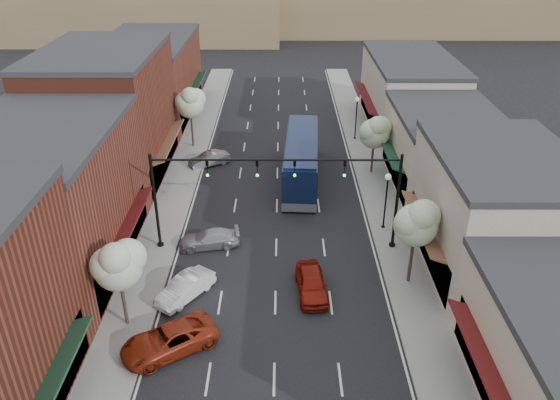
{
  "coord_description": "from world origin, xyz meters",
  "views": [
    {
      "loc": [
        0.34,
        -23.73,
        20.71
      ],
      "look_at": [
        0.25,
        10.83,
        2.2
      ],
      "focal_mm": 35.0,
      "sensor_mm": 36.0,
      "label": 1
    }
  ],
  "objects_px": {
    "tree_right_near": "(417,222)",
    "tree_left_far": "(190,102)",
    "lamp_post_near": "(387,192)",
    "parked_car_e": "(209,159)",
    "lamp_post_far": "(357,111)",
    "parked_car_c": "(209,239)",
    "red_hatchback": "(312,283)",
    "parked_car_b": "(185,288)",
    "parked_car_a": "(169,340)",
    "tree_left_near": "(118,264)",
    "tree_right_far": "(375,131)",
    "signal_mast_left": "(190,188)",
    "signal_mast_right": "(362,188)",
    "coach_bus": "(301,159)"
  },
  "relations": [
    {
      "from": "tree_left_near",
      "to": "parked_car_c",
      "type": "relative_size",
      "value": 1.37
    },
    {
      "from": "tree_right_far",
      "to": "parked_car_a",
      "type": "distance_m",
      "value": 26.16
    },
    {
      "from": "tree_right_far",
      "to": "tree_left_near",
      "type": "relative_size",
      "value": 0.95
    },
    {
      "from": "signal_mast_left",
      "to": "tree_left_near",
      "type": "bearing_deg",
      "value": -108.1
    },
    {
      "from": "tree_right_near",
      "to": "tree_left_near",
      "type": "relative_size",
      "value": 1.05
    },
    {
      "from": "lamp_post_far",
      "to": "red_hatchback",
      "type": "distance_m",
      "value": 25.79
    },
    {
      "from": "coach_bus",
      "to": "parked_car_a",
      "type": "relative_size",
      "value": 2.45
    },
    {
      "from": "signal_mast_right",
      "to": "parked_car_a",
      "type": "xyz_separation_m",
      "value": [
        -11.16,
        -9.97,
        -3.91
      ]
    },
    {
      "from": "tree_left_far",
      "to": "parked_car_b",
      "type": "relative_size",
      "value": 1.51
    },
    {
      "from": "tree_left_near",
      "to": "parked_car_b",
      "type": "xyz_separation_m",
      "value": [
        2.84,
        2.58,
        -3.55
      ]
    },
    {
      "from": "signal_mast_right",
      "to": "coach_bus",
      "type": "relative_size",
      "value": 0.66
    },
    {
      "from": "signal_mast_right",
      "to": "parked_car_e",
      "type": "distance_m",
      "value": 18.52
    },
    {
      "from": "signal_mast_left",
      "to": "tree_left_near",
      "type": "height_order",
      "value": "signal_mast_left"
    },
    {
      "from": "lamp_post_near",
      "to": "lamp_post_far",
      "type": "distance_m",
      "value": 17.5
    },
    {
      "from": "parked_car_c",
      "to": "signal_mast_left",
      "type": "bearing_deg",
      "value": -92.68
    },
    {
      "from": "signal_mast_left",
      "to": "parked_car_b",
      "type": "height_order",
      "value": "signal_mast_left"
    },
    {
      "from": "lamp_post_near",
      "to": "parked_car_e",
      "type": "xyz_separation_m",
      "value": [
        -14.0,
        11.18,
        -2.39
      ]
    },
    {
      "from": "tree_right_near",
      "to": "tree_left_far",
      "type": "height_order",
      "value": "tree_left_far"
    },
    {
      "from": "lamp_post_far",
      "to": "parked_car_c",
      "type": "height_order",
      "value": "lamp_post_far"
    },
    {
      "from": "lamp_post_near",
      "to": "tree_right_far",
      "type": "bearing_deg",
      "value": 86.69
    },
    {
      "from": "signal_mast_left",
      "to": "tree_right_far",
      "type": "relative_size",
      "value": 1.51
    },
    {
      "from": "lamp_post_far",
      "to": "tree_left_near",
      "type": "bearing_deg",
      "value": -119.78
    },
    {
      "from": "tree_right_far",
      "to": "parked_car_e",
      "type": "distance_m",
      "value": 15.03
    },
    {
      "from": "tree_right_far",
      "to": "parked_car_e",
      "type": "bearing_deg",
      "value": 173.19
    },
    {
      "from": "lamp_post_far",
      "to": "coach_bus",
      "type": "distance_m",
      "value": 10.95
    },
    {
      "from": "signal_mast_left",
      "to": "tree_left_near",
      "type": "relative_size",
      "value": 1.44
    },
    {
      "from": "lamp_post_near",
      "to": "parked_car_a",
      "type": "xyz_separation_m",
      "value": [
        -13.34,
        -12.48,
        -2.3
      ]
    },
    {
      "from": "lamp_post_near",
      "to": "parked_car_b",
      "type": "bearing_deg",
      "value": -148.87
    },
    {
      "from": "parked_car_b",
      "to": "parked_car_a",
      "type": "bearing_deg",
      "value": -56.67
    },
    {
      "from": "lamp_post_near",
      "to": "parked_car_b",
      "type": "height_order",
      "value": "lamp_post_near"
    },
    {
      "from": "tree_right_near",
      "to": "parked_car_c",
      "type": "distance_m",
      "value": 14.17
    },
    {
      "from": "tree_right_near",
      "to": "parked_car_a",
      "type": "height_order",
      "value": "tree_right_near"
    },
    {
      "from": "red_hatchback",
      "to": "parked_car_b",
      "type": "height_order",
      "value": "red_hatchback"
    },
    {
      "from": "signal_mast_left",
      "to": "tree_right_far",
      "type": "xyz_separation_m",
      "value": [
        13.97,
        11.95,
        -0.63
      ]
    },
    {
      "from": "lamp_post_far",
      "to": "red_hatchback",
      "type": "bearing_deg",
      "value": -102.63
    },
    {
      "from": "parked_car_a",
      "to": "parked_car_e",
      "type": "xyz_separation_m",
      "value": [
        -0.66,
        23.66,
        -0.09
      ]
    },
    {
      "from": "tree_right_near",
      "to": "parked_car_b",
      "type": "relative_size",
      "value": 1.47
    },
    {
      "from": "tree_right_far",
      "to": "parked_car_a",
      "type": "xyz_separation_m",
      "value": [
        -13.89,
        -21.92,
        -3.28
      ]
    },
    {
      "from": "signal_mast_right",
      "to": "tree_left_near",
      "type": "bearing_deg",
      "value": -149.86
    },
    {
      "from": "tree_right_near",
      "to": "parked_car_c",
      "type": "bearing_deg",
      "value": 162.18
    },
    {
      "from": "tree_left_far",
      "to": "parked_car_b",
      "type": "height_order",
      "value": "tree_left_far"
    },
    {
      "from": "lamp_post_far",
      "to": "parked_car_b",
      "type": "distance_m",
      "value": 28.79
    },
    {
      "from": "parked_car_e",
      "to": "parked_car_c",
      "type": "bearing_deg",
      "value": -24.67
    },
    {
      "from": "tree_right_near",
      "to": "tree_left_near",
      "type": "bearing_deg",
      "value": -166.45
    },
    {
      "from": "lamp_post_far",
      "to": "parked_car_c",
      "type": "relative_size",
      "value": 1.07
    },
    {
      "from": "signal_mast_right",
      "to": "tree_right_near",
      "type": "height_order",
      "value": "signal_mast_right"
    },
    {
      "from": "lamp_post_near",
      "to": "parked_car_e",
      "type": "distance_m",
      "value": 18.07
    },
    {
      "from": "red_hatchback",
      "to": "parked_car_b",
      "type": "bearing_deg",
      "value": 178.31
    },
    {
      "from": "signal_mast_left",
      "to": "coach_bus",
      "type": "height_order",
      "value": "signal_mast_left"
    },
    {
      "from": "red_hatchback",
      "to": "parked_car_a",
      "type": "relative_size",
      "value": 0.84
    }
  ]
}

